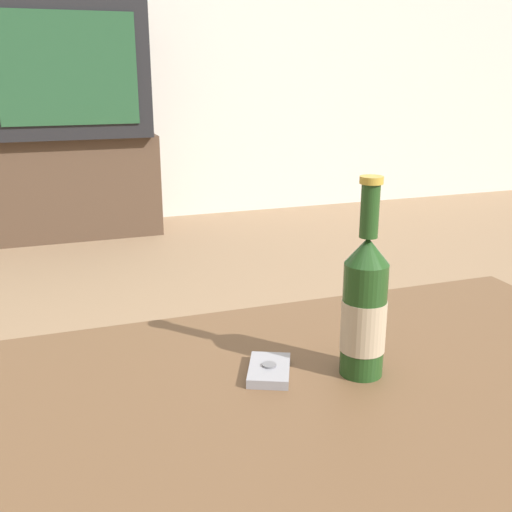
{
  "coord_description": "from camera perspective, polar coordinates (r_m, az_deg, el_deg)",
  "views": [
    {
      "loc": [
        -0.35,
        -0.61,
        0.87
      ],
      "look_at": [
        -0.01,
        0.39,
        0.54
      ],
      "focal_mm": 42.0,
      "sensor_mm": 36.0,
      "label": 1
    }
  ],
  "objects": [
    {
      "name": "coffee_table",
      "position": [
        0.86,
        9.38,
        -17.81
      ],
      "size": [
        1.08,
        0.77,
        0.44
      ],
      "color": "brown",
      "rests_on": "ground_plane"
    },
    {
      "name": "tv_stand",
      "position": [
        3.43,
        -16.75,
        6.44
      ],
      "size": [
        0.87,
        0.37,
        0.54
      ],
      "color": "#4C3828",
      "rests_on": "ground_plane"
    },
    {
      "name": "beer_bottle",
      "position": [
        0.88,
        10.27,
        -4.84
      ],
      "size": [
        0.07,
        0.07,
        0.29
      ],
      "color": "#1E4219",
      "rests_on": "coffee_table"
    },
    {
      "name": "cell_phone",
      "position": [
        0.9,
        1.27,
        -10.8
      ],
      "size": [
        0.09,
        0.11,
        0.02
      ],
      "rotation": [
        0.0,
        0.0,
        -0.42
      ],
      "color": "gray",
      "rests_on": "coffee_table"
    },
    {
      "name": "television",
      "position": [
        3.38,
        -17.67,
        16.6
      ],
      "size": [
        0.8,
        0.5,
        0.68
      ],
      "color": "black",
      "rests_on": "tv_stand"
    }
  ]
}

